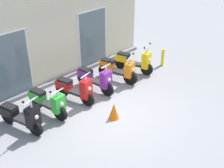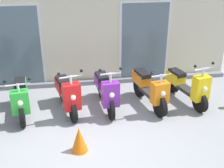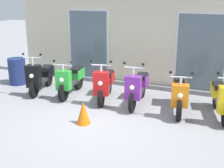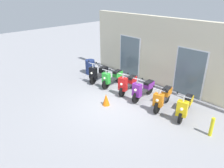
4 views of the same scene
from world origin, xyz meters
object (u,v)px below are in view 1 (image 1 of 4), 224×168
Objects in this scene: scooter_red at (75,89)px; scooter_orange at (118,69)px; scooter_purple at (95,78)px; traffic_cone at (114,111)px; scooter_green at (47,102)px; curb_bollard at (163,57)px; scooter_yellow at (134,61)px; scooter_black at (21,116)px.

scooter_orange is (1.99, -0.01, -0.00)m from scooter_red.
scooter_purple reaches higher than traffic_cone.
scooter_green is 2.25× the size of curb_bollard.
scooter_yellow is (0.99, 0.06, -0.01)m from scooter_orange.
scooter_orange reaches higher than scooter_green.
traffic_cone is at bearing -51.66° from scooter_green.
curb_bollard is at bearing -4.70° from scooter_green.
scooter_red is at bearing 97.16° from traffic_cone.
scooter_orange is 2.29× the size of curb_bollard.
scooter_orange is (3.06, -0.03, 0.02)m from scooter_green.
scooter_red is at bearing -179.18° from scooter_yellow.
scooter_red is 2.15× the size of curb_bollard.
scooter_black reaches higher than scooter_red.
scooter_purple is 3.16× the size of traffic_cone.
scooter_red reaches higher than scooter_orange.
scooter_red is at bearing 2.55° from scooter_black.
curb_bollard reaches higher than traffic_cone.
scooter_black is at bearing -177.56° from scooter_purple.
scooter_purple is at bearing 65.85° from traffic_cone.
scooter_black is 0.97× the size of scooter_green.
traffic_cone is (-1.79, -1.56, -0.21)m from scooter_orange.
traffic_cone is at bearing -33.73° from scooter_black.
traffic_cone is at bearing -138.93° from scooter_orange.
scooter_purple is at bearing 2.44° from scooter_black.
curb_bollard is at bearing -5.60° from scooter_red.
scooter_orange is at bearing 41.07° from traffic_cone.
scooter_purple is at bearing -179.80° from scooter_yellow.
scooter_purple reaches higher than scooter_green.
traffic_cone is at bearing -149.78° from scooter_yellow.
scooter_red is (1.07, -0.02, 0.02)m from scooter_green.
curb_bollard is 4.19m from traffic_cone.
scooter_purple is (2.95, 0.13, 0.02)m from scooter_black.
scooter_yellow reaches higher than traffic_cone.
curb_bollard is at bearing -7.76° from scooter_purple.
scooter_black is 0.95× the size of scooter_yellow.
scooter_purple is 1.07m from scooter_orange.
scooter_red is 2.89× the size of traffic_cone.
scooter_yellow is at bearing 0.20° from scooter_purple.
scooter_green is at bearing 179.37° from scooter_orange.
scooter_black is at bearing -178.90° from scooter_orange.
scooter_black reaches higher than scooter_orange.
scooter_red is 0.92× the size of scooter_purple.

